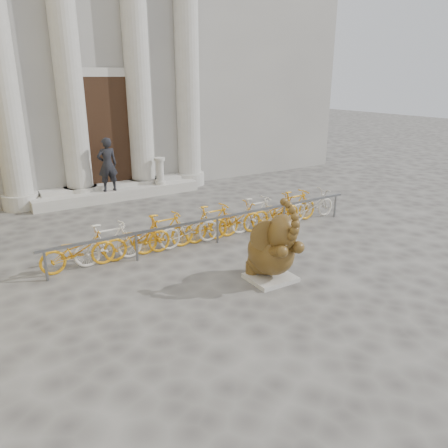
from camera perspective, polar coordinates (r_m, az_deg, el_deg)
ground at (r=8.65m, az=7.25°, el=-10.58°), size 80.00×80.00×0.00m
classical_building at (r=21.35m, az=-20.24°, el=22.44°), size 22.00×10.70×12.00m
entrance_steps at (r=16.45m, az=-13.75°, el=3.99°), size 6.00×1.20×0.36m
elephant_statue at (r=9.36m, az=6.33°, el=-3.46°), size 1.29×1.41×1.92m
bike_rack at (r=11.69m, az=-1.49°, el=0.21°), size 9.04×0.53×1.00m
pedestrian at (r=15.84m, az=-14.98°, el=7.50°), size 0.69×0.46×1.88m
balustrade_post at (r=16.57m, az=-8.36°, el=6.72°), size 0.41×0.41×1.00m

